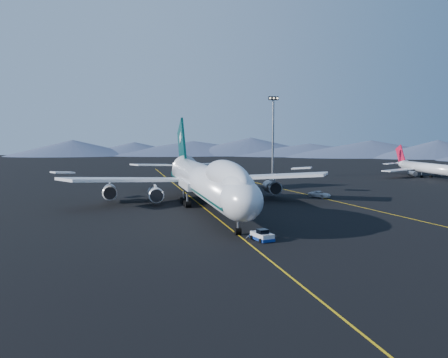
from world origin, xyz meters
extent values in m
plane|color=black|center=(0.00, 0.00, 0.00)|extent=(500.00, 500.00, 0.00)
cube|color=#E4AF0D|center=(0.00, 0.00, 0.01)|extent=(0.25, 220.00, 0.01)
cube|color=#E4AF0D|center=(30.00, 10.00, 0.01)|extent=(28.08, 198.09, 0.01)
cone|color=#485470|center=(-40.81, 231.43, 6.00)|extent=(100.00, 100.00, 12.00)
cone|color=#485470|center=(36.76, 232.11, 6.00)|extent=(100.00, 100.00, 12.00)
cone|color=#485470|center=(110.33, 207.49, 6.00)|extent=(100.00, 100.00, 12.00)
cone|color=#485470|center=(171.87, 160.27, 6.00)|extent=(100.00, 100.00, 12.00)
cylinder|color=silver|center=(0.00, 0.00, 5.60)|extent=(6.50, 56.00, 6.50)
ellipsoid|color=silver|center=(0.00, -28.00, 5.60)|extent=(6.50, 10.40, 6.50)
ellipsoid|color=silver|center=(0.00, -18.50, 8.10)|extent=(5.13, 25.16, 5.85)
cube|color=black|center=(0.00, -30.00, 6.80)|extent=(3.60, 1.61, 1.29)
cone|color=silver|center=(0.00, 33.00, 6.40)|extent=(6.50, 12.00, 6.50)
cube|color=#033632|center=(0.00, 1.00, 4.70)|extent=(6.24, 60.00, 1.10)
cube|color=silver|center=(0.00, 5.50, 4.50)|extent=(7.50, 13.00, 1.60)
cube|color=silver|center=(-14.50, 11.50, 5.20)|extent=(30.62, 23.28, 2.83)
cube|color=silver|center=(14.50, 11.50, 5.20)|extent=(30.62, 23.28, 2.83)
cylinder|color=slate|center=(-9.50, 7.50, 2.40)|extent=(2.90, 5.50, 2.90)
cylinder|color=slate|center=(-19.00, 14.00, 2.40)|extent=(2.90, 5.50, 2.90)
cylinder|color=slate|center=(9.50, 7.50, 2.40)|extent=(2.90, 5.50, 2.90)
cylinder|color=slate|center=(19.00, 14.00, 2.40)|extent=(2.90, 5.50, 2.90)
cube|color=#033632|center=(0.00, 32.00, 11.40)|extent=(0.55, 14.11, 15.94)
cube|color=silver|center=(-7.50, 34.50, 6.80)|extent=(12.39, 9.47, 0.98)
cube|color=silver|center=(7.50, 34.50, 6.80)|extent=(12.39, 9.47, 0.98)
cylinder|color=black|center=(0.00, -26.50, 0.55)|extent=(0.90, 1.10, 1.10)
cube|color=silver|center=(2.46, -31.05, 0.66)|extent=(2.71, 4.19, 0.97)
cube|color=navy|center=(2.46, -31.05, 0.31)|extent=(2.83, 4.38, 0.44)
cube|color=black|center=(2.46, -31.05, 1.36)|extent=(1.67, 1.67, 0.79)
cylinder|color=silver|center=(86.14, 47.26, 3.28)|extent=(3.47, 29.18, 3.47)
cone|color=silver|center=(86.14, 64.59, 3.65)|extent=(3.47, 6.38, 3.47)
cube|color=silver|center=(77.02, 51.82, 2.55)|extent=(15.31, 10.34, 0.32)
cube|color=silver|center=(95.26, 51.82, 2.55)|extent=(15.31, 10.34, 0.32)
cylinder|color=slate|center=(81.12, 49.54, 1.46)|extent=(1.73, 3.19, 1.73)
cylinder|color=slate|center=(91.16, 49.54, 1.46)|extent=(1.73, 3.19, 1.73)
cube|color=red|center=(86.14, 65.05, 7.11)|extent=(0.32, 6.22, 7.35)
imported|color=white|center=(30.00, 10.56, 0.76)|extent=(5.01, 6.00, 1.52)
cylinder|color=black|center=(35.63, 62.25, 0.21)|extent=(2.54, 2.54, 0.42)
cylinder|color=slate|center=(35.63, 62.25, 13.24)|extent=(0.74, 0.74, 26.48)
cube|color=black|center=(35.63, 62.25, 26.80)|extent=(3.39, 0.85, 1.27)
camera|label=1|loc=(-19.23, -99.44, 16.00)|focal=40.00mm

